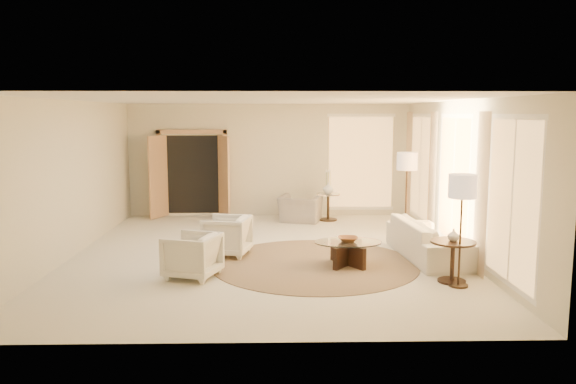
{
  "coord_description": "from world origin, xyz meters",
  "views": [
    {
      "loc": [
        0.18,
        -10.04,
        2.57
      ],
      "look_at": [
        0.4,
        0.4,
        1.1
      ],
      "focal_mm": 35.0,
      "sensor_mm": 36.0,
      "label": 1
    }
  ],
  "objects_px": {
    "accent_chair": "(300,204)",
    "floor_lamp_far": "(462,191)",
    "end_vase": "(453,235)",
    "bowl": "(348,239)",
    "armchair_left": "(227,234)",
    "armchair_right": "(192,253)",
    "side_table": "(328,204)",
    "coffee_table": "(348,251)",
    "floor_lamp_near": "(407,165)",
    "sofa": "(428,239)",
    "end_table": "(453,254)",
    "side_vase": "(328,188)"
  },
  "relations": [
    {
      "from": "sofa",
      "to": "armchair_left",
      "type": "relative_size",
      "value": 2.87
    },
    {
      "from": "bowl",
      "to": "end_vase",
      "type": "xyz_separation_m",
      "value": [
        1.48,
        -0.97,
        0.28
      ]
    },
    {
      "from": "floor_lamp_near",
      "to": "floor_lamp_far",
      "type": "distance_m",
      "value": 3.48
    },
    {
      "from": "bowl",
      "to": "side_vase",
      "type": "distance_m",
      "value": 4.09
    },
    {
      "from": "accent_chair",
      "to": "armchair_right",
      "type": "bearing_deg",
      "value": 82.68
    },
    {
      "from": "armchair_left",
      "to": "end_vase",
      "type": "height_order",
      "value": "end_vase"
    },
    {
      "from": "side_table",
      "to": "floor_lamp_far",
      "type": "bearing_deg",
      "value": -74.42
    },
    {
      "from": "armchair_left",
      "to": "bowl",
      "type": "height_order",
      "value": "armchair_left"
    },
    {
      "from": "side_vase",
      "to": "end_table",
      "type": "bearing_deg",
      "value": -74.11
    },
    {
      "from": "end_table",
      "to": "coffee_table",
      "type": "bearing_deg",
      "value": 146.72
    },
    {
      "from": "sofa",
      "to": "armchair_right",
      "type": "xyz_separation_m",
      "value": [
        -4.05,
        -1.14,
        0.05
      ]
    },
    {
      "from": "floor_lamp_near",
      "to": "bowl",
      "type": "xyz_separation_m",
      "value": [
        -1.51,
        -2.3,
        -1.04
      ]
    },
    {
      "from": "sofa",
      "to": "coffee_table",
      "type": "bearing_deg",
      "value": 103.44
    },
    {
      "from": "armchair_right",
      "to": "accent_chair",
      "type": "xyz_separation_m",
      "value": [
        1.9,
        4.57,
        0.03
      ]
    },
    {
      "from": "floor_lamp_near",
      "to": "end_vase",
      "type": "relative_size",
      "value": 9.36
    },
    {
      "from": "accent_chair",
      "to": "end_vase",
      "type": "relative_size",
      "value": 5.04
    },
    {
      "from": "coffee_table",
      "to": "floor_lamp_far",
      "type": "relative_size",
      "value": 0.7
    },
    {
      "from": "armchair_right",
      "to": "end_vase",
      "type": "distance_m",
      "value": 4.04
    },
    {
      "from": "accent_chair",
      "to": "side_vase",
      "type": "distance_m",
      "value": 0.79
    },
    {
      "from": "bowl",
      "to": "armchair_left",
      "type": "bearing_deg",
      "value": 160.48
    },
    {
      "from": "bowl",
      "to": "side_vase",
      "type": "height_order",
      "value": "side_vase"
    },
    {
      "from": "armchair_right",
      "to": "side_table",
      "type": "bearing_deg",
      "value": 170.01
    },
    {
      "from": "bowl",
      "to": "end_table",
      "type": "bearing_deg",
      "value": -33.28
    },
    {
      "from": "accent_chair",
      "to": "coffee_table",
      "type": "bearing_deg",
      "value": 114.43
    },
    {
      "from": "end_vase",
      "to": "accent_chair",
      "type": "bearing_deg",
      "value": 113.35
    },
    {
      "from": "sofa",
      "to": "floor_lamp_far",
      "type": "bearing_deg",
      "value": 174.94
    },
    {
      "from": "armchair_left",
      "to": "end_table",
      "type": "height_order",
      "value": "armchair_left"
    },
    {
      "from": "accent_chair",
      "to": "floor_lamp_far",
      "type": "relative_size",
      "value": 0.56
    },
    {
      "from": "bowl",
      "to": "floor_lamp_far",
      "type": "bearing_deg",
      "value": -38.21
    },
    {
      "from": "floor_lamp_near",
      "to": "armchair_right",
      "type": "bearing_deg",
      "value": -144.04
    },
    {
      "from": "coffee_table",
      "to": "side_vase",
      "type": "relative_size",
      "value": 4.25
    },
    {
      "from": "floor_lamp_near",
      "to": "side_vase",
      "type": "bearing_deg",
      "value": 129.53
    },
    {
      "from": "end_vase",
      "to": "bowl",
      "type": "bearing_deg",
      "value": 146.72
    },
    {
      "from": "armchair_left",
      "to": "floor_lamp_near",
      "type": "distance_m",
      "value": 4.09
    },
    {
      "from": "armchair_left",
      "to": "accent_chair",
      "type": "bearing_deg",
      "value": 167.01
    },
    {
      "from": "sofa",
      "to": "side_vase",
      "type": "bearing_deg",
      "value": 17.29
    },
    {
      "from": "end_vase",
      "to": "side_vase",
      "type": "height_order",
      "value": "side_vase"
    },
    {
      "from": "side_table",
      "to": "side_vase",
      "type": "bearing_deg",
      "value": 0.0
    },
    {
      "from": "side_table",
      "to": "bowl",
      "type": "height_order",
      "value": "side_table"
    },
    {
      "from": "end_table",
      "to": "side_table",
      "type": "xyz_separation_m",
      "value": [
        -1.44,
        5.04,
        -0.05
      ]
    },
    {
      "from": "coffee_table",
      "to": "side_table",
      "type": "relative_size",
      "value": 1.79
    },
    {
      "from": "end_vase",
      "to": "end_table",
      "type": "bearing_deg",
      "value": 0.0
    },
    {
      "from": "armchair_left",
      "to": "coffee_table",
      "type": "bearing_deg",
      "value": 82.33
    },
    {
      "from": "armchair_left",
      "to": "floor_lamp_near",
      "type": "xyz_separation_m",
      "value": [
        3.62,
        1.55,
        1.1
      ]
    },
    {
      "from": "end_table",
      "to": "side_table",
      "type": "distance_m",
      "value": 5.24
    },
    {
      "from": "sofa",
      "to": "armchair_left",
      "type": "bearing_deg",
      "value": 81.08
    },
    {
      "from": "floor_lamp_near",
      "to": "floor_lamp_far",
      "type": "relative_size",
      "value": 1.05
    },
    {
      "from": "armchair_left",
      "to": "side_vase",
      "type": "distance_m",
      "value": 3.98
    },
    {
      "from": "armchair_right",
      "to": "floor_lamp_near",
      "type": "bearing_deg",
      "value": 144.65
    },
    {
      "from": "armchair_right",
      "to": "floor_lamp_far",
      "type": "distance_m",
      "value": 4.22
    }
  ]
}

